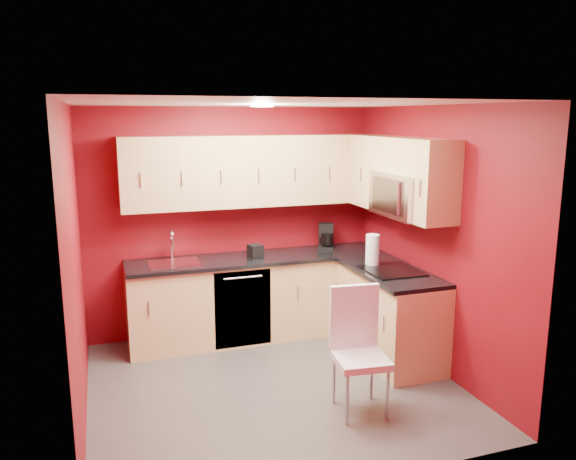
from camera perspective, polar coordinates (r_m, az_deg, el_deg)
floor at (r=5.28m, az=-1.46°, el=-15.54°), size 3.20×3.20×0.00m
ceiling at (r=4.70m, az=-1.62°, el=12.74°), size 3.20×3.20×0.00m
wall_back at (r=6.26m, az=-5.60°, el=0.85°), size 3.20×0.00×3.20m
wall_front at (r=3.49m, az=5.83°, el=-7.74°), size 3.20×0.00×3.20m
wall_left at (r=4.64m, az=-20.80°, el=-3.58°), size 0.00×3.00×3.00m
wall_right at (r=5.51m, az=14.55°, el=-0.90°), size 0.00×3.00×3.00m
base_cabinets_back at (r=6.23m, az=-3.02°, el=-6.91°), size 2.80×0.60×0.87m
base_cabinets_right at (r=5.79m, az=10.27°, el=-8.52°), size 0.60×1.30×0.87m
countertop_back at (r=6.08m, az=-3.02°, el=-2.88°), size 2.80×0.63×0.04m
countertop_right at (r=5.63m, az=10.37°, el=-4.23°), size 0.63×1.27×0.04m
upper_cabinets_back at (r=6.06m, az=-3.48°, el=6.03°), size 2.80×0.35×0.75m
upper_cabinets_right at (r=5.70m, az=10.97°, el=6.14°), size 0.35×1.55×0.75m
microwave at (r=5.50m, az=11.83°, el=3.54°), size 0.42×0.76×0.42m
cooktop at (r=5.60m, az=10.51°, el=-4.08°), size 0.50×0.55×0.01m
sink at (r=5.92m, az=-11.51°, el=-2.97°), size 0.52×0.42×0.35m
dishwasher_front at (r=5.90m, az=-4.60°, el=-7.98°), size 0.60×0.02×0.82m
downlight at (r=4.99m, az=-2.66°, el=12.48°), size 0.20×0.20×0.01m
coffee_maker at (r=6.43m, az=3.87°, el=-0.64°), size 0.25×0.28×0.28m
napkin_holder at (r=5.99m, az=-3.35°, el=-2.18°), size 0.16×0.16×0.15m
paper_towel at (r=5.73m, az=8.58°, el=-2.04°), size 0.23×0.23×0.32m
dining_chair at (r=4.70m, az=7.40°, el=-12.24°), size 0.46×0.48×1.03m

